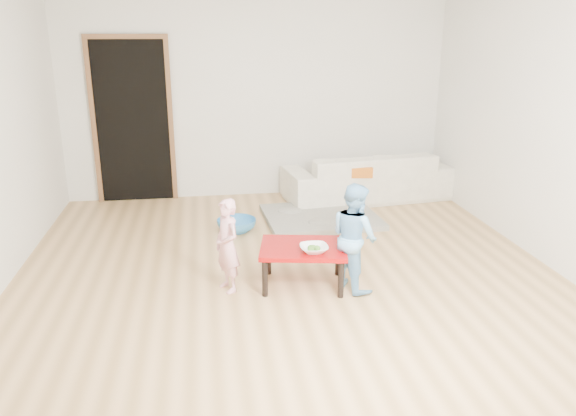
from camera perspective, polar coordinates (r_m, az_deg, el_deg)
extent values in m
cube|color=#A67D47|center=(5.42, -0.32, -5.91)|extent=(5.00, 5.00, 0.01)
cube|color=white|center=(7.49, -3.19, 11.07)|extent=(5.00, 0.02, 2.60)
cube|color=white|center=(5.93, 24.53, 7.71)|extent=(0.02, 5.00, 2.60)
imported|color=white|center=(7.51, 7.96, 3.26)|extent=(2.23, 1.09, 0.63)
cube|color=orange|center=(7.15, 6.48, 3.93)|extent=(0.52, 0.47, 0.13)
imported|color=white|center=(4.76, 2.65, -4.15)|extent=(0.24, 0.24, 0.06)
imported|color=#F26E83|center=(4.82, -6.19, -3.82)|extent=(0.31, 0.36, 0.82)
imported|color=#69B5F3|center=(4.85, 6.75, -2.91)|extent=(0.51, 0.56, 0.95)
imported|color=#327FBC|center=(6.32, -5.24, -1.75)|extent=(0.44, 0.44, 0.14)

